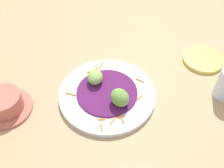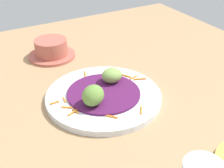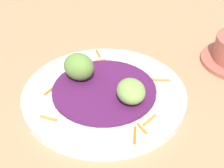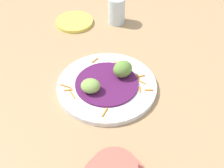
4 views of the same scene
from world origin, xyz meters
The scene contains 6 objects.
table_surface centered at (0.00, 0.00, 1.00)cm, with size 110.00×110.00×2.00cm, color tan.
main_plate centered at (1.39, -4.11, 2.75)cm, with size 27.83×27.83×1.50cm, color silver.
cabbage_bed centered at (1.39, -4.11, 3.78)cm, with size 17.59×17.59×0.55cm, color #51194C.
carrot_garnish centered at (1.62, -5.02, 3.70)cm, with size 23.31×25.71×0.40cm.
guac_scoop_left centered at (4.66, -8.42, 6.40)cm, with size 4.72×5.54×4.68cm, color olive.
guac_scoop_center centered at (-1.87, 0.20, 5.89)cm, with size 4.53×5.25×3.65cm, color #84A851.
Camera 3 is at (13.08, 38.97, 38.83)cm, focal length 53.94 mm.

